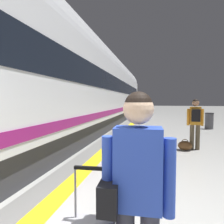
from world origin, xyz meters
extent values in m
cube|color=yellow|center=(-0.75, 10.00, 0.00)|extent=(0.36, 80.00, 0.01)
cube|color=slate|center=(-1.08, 10.00, 0.00)|extent=(0.61, 80.00, 0.01)
cube|color=#38383D|center=(-2.85, 8.09, 0.35)|extent=(2.67, 28.97, 0.70)
cube|color=silver|center=(-2.85, 8.09, 2.15)|extent=(2.90, 30.18, 2.90)
cylinder|color=silver|center=(-2.85, 8.09, 3.55)|extent=(2.84, 29.58, 2.84)
cube|color=black|center=(-2.85, 8.09, 2.50)|extent=(2.93, 28.37, 0.80)
cube|color=#8C1966|center=(-2.85, 8.09, 1.00)|extent=(2.94, 29.58, 0.24)
cube|color=gray|center=(-4.32, 12.61, 1.90)|extent=(0.02, 0.90, 2.00)
cube|color=blue|center=(0.70, 0.70, 1.11)|extent=(0.34, 0.21, 0.59)
cylinder|color=blue|center=(0.91, 0.70, 1.06)|extent=(0.09, 0.09, 0.55)
cylinder|color=blue|center=(0.48, 0.68, 1.06)|extent=(0.09, 0.09, 0.55)
sphere|color=beige|center=(0.70, 0.70, 1.53)|extent=(0.21, 0.21, 0.21)
sphere|color=black|center=(0.70, 0.70, 1.56)|extent=(0.20, 0.20, 0.20)
cube|color=black|center=(0.50, 0.66, 0.92)|extent=(0.15, 0.28, 0.21)
cylinder|color=gray|center=(0.45, 0.67, 0.91)|extent=(0.02, 0.02, 0.38)
cylinder|color=gray|center=(0.24, 0.66, 0.91)|extent=(0.02, 0.02, 0.38)
cube|color=black|center=(0.34, 0.66, 1.10)|extent=(0.22, 0.04, 0.02)
cylinder|color=brown|center=(1.97, 6.07, 0.41)|extent=(0.14, 0.14, 0.81)
cylinder|color=brown|center=(2.15, 6.05, 0.41)|extent=(0.14, 0.14, 0.81)
cube|color=orange|center=(2.06, 6.06, 1.10)|extent=(0.34, 0.21, 0.58)
cylinder|color=orange|center=(1.85, 6.08, 1.05)|extent=(0.09, 0.09, 0.54)
cylinder|color=orange|center=(2.27, 6.06, 1.05)|extent=(0.09, 0.09, 0.54)
sphere|color=#A37556|center=(2.06, 6.06, 1.52)|extent=(0.21, 0.21, 0.21)
sphere|color=black|center=(2.06, 6.06, 1.54)|extent=(0.20, 0.20, 0.20)
cube|color=black|center=(2.05, 5.92, 1.12)|extent=(0.26, 0.15, 0.39)
ellipsoid|color=brown|center=(1.74, 5.88, 0.15)|extent=(0.44, 0.26, 0.30)
torus|color=brown|center=(1.74, 5.88, 0.25)|extent=(0.22, 0.02, 0.22)
cylinder|color=#4C4C51|center=(3.73, 11.12, 0.42)|extent=(0.44, 0.44, 0.85)
cylinder|color=#262628|center=(3.73, 11.12, 0.88)|extent=(0.46, 0.46, 0.06)
camera|label=1|loc=(0.82, -0.67, 1.59)|focal=31.43mm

